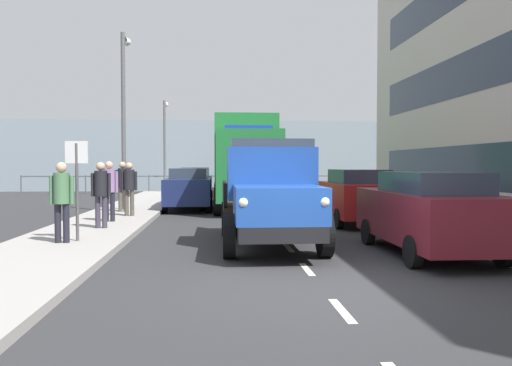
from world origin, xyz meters
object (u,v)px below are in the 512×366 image
at_px(car_navy_oppositeside_0, 189,188).
at_px(pedestrian_by_lamp, 62,195).
at_px(car_teal_oppositeside_1, 195,183).
at_px(street_sign, 77,173).
at_px(car_maroon_kerbside_near, 428,212).
at_px(lamp_post_far, 165,137).
at_px(truck_vintage_blue, 271,195).
at_px(car_red_kerbside_1, 357,196).
at_px(lamp_post_promenade, 124,105).
at_px(pedestrian_with_bag, 109,186).
at_px(lorry_cargo_green, 245,160).
at_px(pedestrian_couple_a, 129,184).
at_px(pedestrian_couple_b, 101,189).
at_px(pedestrian_in_dark_coat, 123,182).

distance_m(car_navy_oppositeside_0, pedestrian_by_lamp, 10.17).
relative_size(car_teal_oppositeside_1, street_sign, 2.09).
xyz_separation_m(car_maroon_kerbside_near, pedestrian_by_lamp, (7.77, -1.23, 0.30)).
relative_size(car_maroon_kerbside_near, lamp_post_far, 0.78).
relative_size(truck_vintage_blue, pedestrian_by_lamp, 3.18).
bearing_deg(street_sign, car_red_kerbside_1, -152.00).
height_order(lamp_post_promenade, street_sign, lamp_post_promenade).
relative_size(pedestrian_with_bag, lamp_post_far, 0.32).
xyz_separation_m(truck_vintage_blue, lamp_post_far, (4.52, -21.55, 2.45)).
bearing_deg(street_sign, lamp_post_promenade, -87.03).
distance_m(car_navy_oppositeside_0, street_sign, 9.88).
height_order(car_red_kerbside_1, lamp_post_promenade, lamp_post_promenade).
relative_size(lorry_cargo_green, pedestrian_by_lamp, 4.62).
height_order(car_maroon_kerbside_near, lamp_post_promenade, lamp_post_promenade).
bearing_deg(pedestrian_by_lamp, lorry_cargo_green, -114.32).
xyz_separation_m(lorry_cargo_green, street_sign, (4.29, 9.80, -0.39)).
bearing_deg(lamp_post_promenade, street_sign, 92.97).
xyz_separation_m(car_maroon_kerbside_near, pedestrian_couple_a, (7.31, -7.16, 0.31)).
bearing_deg(street_sign, truck_vintage_blue, 175.55).
relative_size(truck_vintage_blue, car_teal_oppositeside_1, 1.20).
bearing_deg(car_teal_oppositeside_1, lorry_cargo_green, 111.38).
bearing_deg(car_teal_oppositeside_1, pedestrian_by_lamp, 82.04).
distance_m(car_red_kerbside_1, pedestrian_by_lamp, 8.87).
height_order(pedestrian_couple_b, pedestrian_couple_a, pedestrian_couple_a).
bearing_deg(pedestrian_by_lamp, pedestrian_in_dark_coat, -89.58).
height_order(pedestrian_in_dark_coat, lamp_post_promenade, lamp_post_promenade).
bearing_deg(car_maroon_kerbside_near, truck_vintage_blue, -20.15).
bearing_deg(pedestrian_couple_b, car_teal_oppositeside_1, -98.38).
bearing_deg(car_navy_oppositeside_0, pedestrian_couple_b, 74.90).
relative_size(car_maroon_kerbside_near, pedestrian_couple_a, 2.50).
distance_m(truck_vintage_blue, pedestrian_by_lamp, 4.61).
bearing_deg(car_navy_oppositeside_0, car_teal_oppositeside_1, -90.00).
xyz_separation_m(pedestrian_by_lamp, lamp_post_promenade, (0.18, -8.71, 2.96)).
height_order(pedestrian_by_lamp, lamp_post_promenade, lamp_post_promenade).
bearing_deg(pedestrian_by_lamp, car_red_kerbside_1, -151.24).
xyz_separation_m(car_red_kerbside_1, pedestrian_by_lamp, (7.77, 4.27, 0.31)).
height_order(pedestrian_couple_a, lamp_post_promenade, lamp_post_promenade).
height_order(lorry_cargo_green, pedestrian_couple_b, lorry_cargo_green).
bearing_deg(lamp_post_far, pedestrian_couple_b, 90.54).
bearing_deg(lamp_post_promenade, car_red_kerbside_1, 150.83).
xyz_separation_m(truck_vintage_blue, car_red_kerbside_1, (-3.17, -4.33, -0.28)).
bearing_deg(car_navy_oppositeside_0, lorry_cargo_green, -176.12).
relative_size(truck_vintage_blue, car_maroon_kerbside_near, 1.26).
relative_size(lamp_post_promenade, lamp_post_far, 1.17).
relative_size(car_teal_oppositeside_1, pedestrian_in_dark_coat, 2.57).
bearing_deg(pedestrian_couple_a, lorry_cargo_green, -134.63).
bearing_deg(car_red_kerbside_1, pedestrian_with_bag, -0.04).
height_order(car_navy_oppositeside_0, pedestrian_couple_a, pedestrian_couple_a).
xyz_separation_m(lamp_post_far, street_sign, (-0.17, 21.21, -1.95)).
distance_m(lorry_cargo_green, street_sign, 10.71).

